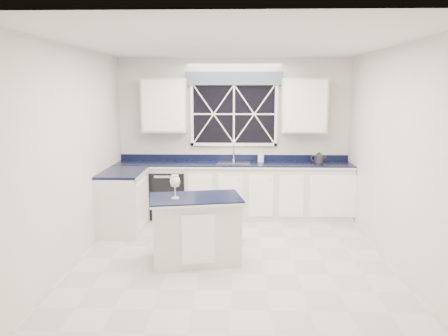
{
  "coord_description": "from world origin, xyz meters",
  "views": [
    {
      "loc": [
        0.05,
        -5.34,
        2.16
      ],
      "look_at": [
        -0.12,
        0.4,
        1.13
      ],
      "focal_mm": 35.0,
      "sensor_mm": 36.0,
      "label": 1
    }
  ],
  "objects_px": {
    "dishwasher": "(170,193)",
    "kettle": "(319,158)",
    "faucet": "(234,152)",
    "island": "(196,229)",
    "soap_bottle": "(261,156)",
    "wine_glass": "(175,182)"
  },
  "relations": [
    {
      "from": "faucet",
      "to": "kettle",
      "type": "xyz_separation_m",
      "value": [
        1.45,
        -0.13,
        -0.07
      ]
    },
    {
      "from": "dishwasher",
      "to": "wine_glass",
      "type": "xyz_separation_m",
      "value": [
        0.39,
        -2.08,
        0.64
      ]
    },
    {
      "from": "faucet",
      "to": "soap_bottle",
      "type": "xyz_separation_m",
      "value": [
        0.47,
        -0.09,
        -0.05
      ]
    },
    {
      "from": "wine_glass",
      "to": "soap_bottle",
      "type": "bearing_deg",
      "value": 61.79
    },
    {
      "from": "faucet",
      "to": "kettle",
      "type": "height_order",
      "value": "faucet"
    },
    {
      "from": "faucet",
      "to": "island",
      "type": "bearing_deg",
      "value": -101.9
    },
    {
      "from": "island",
      "to": "faucet",
      "type": "bearing_deg",
      "value": 67.25
    },
    {
      "from": "kettle",
      "to": "soap_bottle",
      "type": "bearing_deg",
      "value": 179.27
    },
    {
      "from": "faucet",
      "to": "wine_glass",
      "type": "xyz_separation_m",
      "value": [
        -0.71,
        -2.27,
        -0.05
      ]
    },
    {
      "from": "dishwasher",
      "to": "island",
      "type": "bearing_deg",
      "value": -72.38
    },
    {
      "from": "wine_glass",
      "to": "soap_bottle",
      "type": "relative_size",
      "value": 1.38
    },
    {
      "from": "dishwasher",
      "to": "island",
      "type": "distance_m",
      "value": 2.1
    },
    {
      "from": "dishwasher",
      "to": "faucet",
      "type": "xyz_separation_m",
      "value": [
        1.1,
        0.19,
        0.69
      ]
    },
    {
      "from": "kettle",
      "to": "wine_glass",
      "type": "relative_size",
      "value": 0.9
    },
    {
      "from": "faucet",
      "to": "island",
      "type": "relative_size",
      "value": 0.24
    },
    {
      "from": "kettle",
      "to": "soap_bottle",
      "type": "distance_m",
      "value": 0.98
    },
    {
      "from": "island",
      "to": "wine_glass",
      "type": "relative_size",
      "value": 4.23
    },
    {
      "from": "island",
      "to": "kettle",
      "type": "relative_size",
      "value": 4.68
    },
    {
      "from": "kettle",
      "to": "soap_bottle",
      "type": "relative_size",
      "value": 1.24
    },
    {
      "from": "dishwasher",
      "to": "kettle",
      "type": "relative_size",
      "value": 3.1
    },
    {
      "from": "dishwasher",
      "to": "kettle",
      "type": "bearing_deg",
      "value": 1.44
    },
    {
      "from": "dishwasher",
      "to": "faucet",
      "type": "height_order",
      "value": "faucet"
    }
  ]
}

